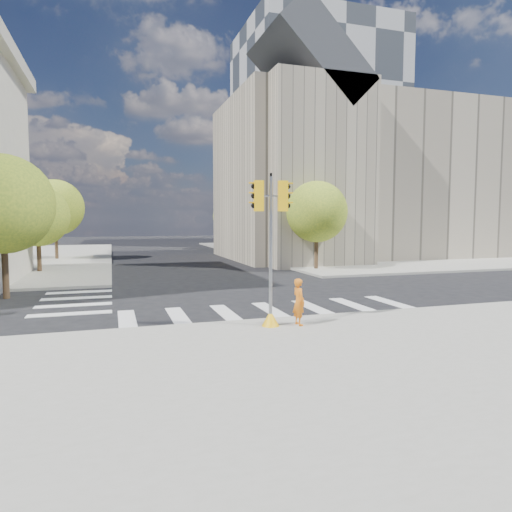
{
  "coord_description": "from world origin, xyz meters",
  "views": [
    {
      "loc": [
        -5.95,
        -18.62,
        3.54
      ],
      "look_at": [
        -0.56,
        -1.62,
        2.1
      ],
      "focal_mm": 32.0,
      "sensor_mm": 36.0,
      "label": 1
    }
  ],
  "objects": [
    {
      "name": "ground",
      "position": [
        0.0,
        0.0,
        0.0
      ],
      "size": [
        160.0,
        160.0,
        0.0
      ],
      "primitive_type": "plane",
      "color": "black",
      "rests_on": "ground"
    },
    {
      "name": "sidewalk_near",
      "position": [
        0.0,
        -11.0,
        0.07
      ],
      "size": [
        30.0,
        14.0,
        0.15
      ],
      "primitive_type": "cube",
      "color": "gray",
      "rests_on": "ground"
    },
    {
      "name": "sidewalk_far_right",
      "position": [
        20.0,
        26.0,
        0.07
      ],
      "size": [
        28.0,
        40.0,
        0.15
      ],
      "primitive_type": "cube",
      "color": "gray",
      "rests_on": "ground"
    },
    {
      "name": "civic_building",
      "position": [
        15.59,
        19.12,
        7.26
      ],
      "size": [
        26.0,
        16.0,
        19.39
      ],
      "color": "#A1957F",
      "rests_on": "ground"
    },
    {
      "name": "office_tower",
      "position": [
        22.0,
        42.0,
        15.0
      ],
      "size": [
        20.0,
        18.0,
        30.0
      ],
      "primitive_type": "cube",
      "color": "#9EA0A3",
      "rests_on": "ground"
    },
    {
      "name": "tree_lw_near",
      "position": [
        -10.5,
        4.0,
        4.2
      ],
      "size": [
        4.4,
        4.4,
        6.41
      ],
      "color": "#382616",
      "rests_on": "ground"
    },
    {
      "name": "tree_lw_mid",
      "position": [
        -10.5,
        14.0,
        3.76
      ],
      "size": [
        4.0,
        4.0,
        5.77
      ],
      "color": "#382616",
      "rests_on": "ground"
    },
    {
      "name": "tree_lw_far",
      "position": [
        -10.5,
        24.0,
        4.54
      ],
      "size": [
        4.8,
        4.8,
        6.95
      ],
      "color": "#382616",
      "rests_on": "ground"
    },
    {
      "name": "tree_re_near",
      "position": [
        7.5,
        10.0,
        4.05
      ],
      "size": [
        4.2,
        4.2,
        6.16
      ],
      "color": "#382616",
      "rests_on": "ground"
    },
    {
      "name": "tree_re_mid",
      "position": [
        7.5,
        22.0,
        4.35
      ],
      "size": [
        4.6,
        4.6,
        6.66
      ],
      "color": "#382616",
      "rests_on": "ground"
    },
    {
      "name": "tree_re_far",
      "position": [
        7.5,
        34.0,
        3.87
      ],
      "size": [
        4.0,
        4.0,
        5.88
      ],
      "color": "#382616",
      "rests_on": "ground"
    },
    {
      "name": "lamp_near",
      "position": [
        8.0,
        14.0,
        4.58
      ],
      "size": [
        0.35,
        0.18,
        8.11
      ],
      "color": "black",
      "rests_on": "sidewalk_far_right"
    },
    {
      "name": "lamp_far",
      "position": [
        8.0,
        28.0,
        4.58
      ],
      "size": [
        0.35,
        0.18,
        8.11
      ],
      "color": "black",
      "rests_on": "sidewalk_far_right"
    },
    {
      "name": "traffic_signal",
      "position": [
        -1.19,
        -5.15,
        2.21
      ],
      "size": [
        1.08,
        0.56,
        4.82
      ],
      "rotation": [
        0.0,
        0.0,
        -0.18
      ],
      "color": "yellow",
      "rests_on": "sidewalk_near"
    },
    {
      "name": "photographer",
      "position": [
        -0.28,
        -5.3,
        0.9
      ],
      "size": [
        0.42,
        0.59,
        1.51
      ],
      "primitive_type": "imported",
      "rotation": [
        0.0,
        0.0,
        1.68
      ],
      "color": "orange",
      "rests_on": "sidewalk_near"
    }
  ]
}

